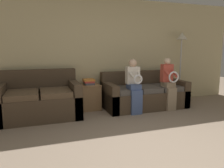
# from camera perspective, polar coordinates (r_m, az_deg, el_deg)

# --- Properties ---
(ground_plane) EXTENTS (14.00, 14.00, 0.00)m
(ground_plane) POSITION_cam_1_polar(r_m,az_deg,el_deg) (2.99, 15.40, -18.67)
(ground_plane) COLOR gray
(wall_back) EXTENTS (7.27, 0.06, 2.55)m
(wall_back) POSITION_cam_1_polar(r_m,az_deg,el_deg) (5.31, -2.27, 8.14)
(wall_back) COLOR #C6B789
(wall_back) RESTS_ON ground_plane
(couch_main) EXTENTS (1.92, 0.91, 0.83)m
(couch_main) POSITION_cam_1_polar(r_m,az_deg,el_deg) (5.24, 8.27, -2.69)
(couch_main) COLOR #473828
(couch_main) RESTS_ON ground_plane
(couch_side) EXTENTS (1.56, 0.99, 0.94)m
(couch_side) POSITION_cam_1_polar(r_m,az_deg,el_deg) (4.66, -18.36, -4.18)
(couch_side) COLOR #473828
(couch_side) RESTS_ON ground_plane
(child_left_seated) EXTENTS (0.29, 0.37, 1.16)m
(child_left_seated) POSITION_cam_1_polar(r_m,az_deg,el_deg) (4.66, 5.81, 0.07)
(child_left_seated) COLOR #475B8E
(child_left_seated) RESTS_ON ground_plane
(child_right_seated) EXTENTS (0.26, 0.36, 1.17)m
(child_right_seated) POSITION_cam_1_polar(r_m,az_deg,el_deg) (5.07, 14.62, 0.62)
(child_right_seated) COLOR gray
(child_right_seated) RESTS_ON ground_plane
(side_shelf) EXTENTS (0.48, 0.49, 0.57)m
(side_shelf) POSITION_cam_1_polar(r_m,az_deg,el_deg) (5.03, -6.02, -3.24)
(side_shelf) COLOR olive
(side_shelf) RESTS_ON ground_plane
(book_stack) EXTENTS (0.25, 0.30, 0.12)m
(book_stack) POSITION_cam_1_polar(r_m,az_deg,el_deg) (4.97, -6.10, 0.59)
(book_stack) COLOR #4C4C56
(book_stack) RESTS_ON side_shelf
(floor_lamp) EXTENTS (0.29, 0.29, 1.78)m
(floor_lamp) POSITION_cam_1_polar(r_m,az_deg,el_deg) (5.98, 17.70, 9.65)
(floor_lamp) COLOR #2D2B28
(floor_lamp) RESTS_ON ground_plane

